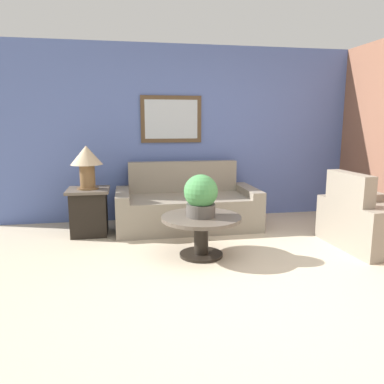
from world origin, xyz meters
name	(u,v)px	position (x,y,z in m)	size (l,w,h in m)	color
ground_plane	(273,289)	(0.00, 0.00, 0.00)	(20.00, 20.00, 0.00)	#BCAD93
wall_back	(207,133)	(-0.01, 2.73, 1.30)	(6.48, 0.09, 2.60)	#5166A8
couch_main	(187,207)	(-0.43, 2.16, 0.29)	(1.97, 0.94, 0.90)	gray
armchair	(372,223)	(1.61, 0.92, 0.29)	(0.97, 1.10, 0.90)	gray
coffee_table	(201,227)	(-0.47, 0.95, 0.33)	(0.88, 0.88, 0.46)	black
side_table	(89,211)	(-1.77, 2.03, 0.31)	(0.54, 0.54, 0.62)	black
table_lamp	(87,161)	(-1.77, 2.03, 0.99)	(0.41, 0.41, 0.56)	brown
potted_plant_on_table	(201,196)	(-0.48, 0.94, 0.69)	(0.37, 0.37, 0.46)	#4C4742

